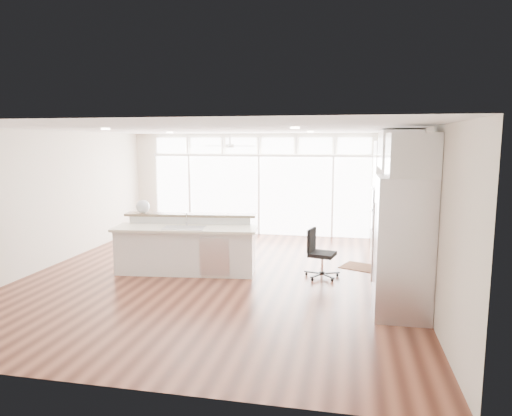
# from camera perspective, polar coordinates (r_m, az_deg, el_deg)

# --- Properties ---
(floor) EXTENTS (7.00, 8.00, 0.02)m
(floor) POSITION_cam_1_polar(r_m,az_deg,el_deg) (8.65, -4.66, -8.47)
(floor) COLOR #482016
(floor) RESTS_ON ground
(ceiling) EXTENTS (7.00, 8.00, 0.02)m
(ceiling) POSITION_cam_1_polar(r_m,az_deg,el_deg) (8.29, -4.88, 9.78)
(ceiling) COLOR white
(ceiling) RESTS_ON wall_back
(wall_back) EXTENTS (7.00, 0.04, 2.70)m
(wall_back) POSITION_cam_1_polar(r_m,az_deg,el_deg) (12.23, 0.46, 2.98)
(wall_back) COLOR beige
(wall_back) RESTS_ON floor
(wall_front) EXTENTS (7.00, 0.04, 2.70)m
(wall_front) POSITION_cam_1_polar(r_m,az_deg,el_deg) (4.72, -18.48, -5.98)
(wall_front) COLOR beige
(wall_front) RESTS_ON floor
(wall_left) EXTENTS (0.04, 8.00, 2.70)m
(wall_left) POSITION_cam_1_polar(r_m,az_deg,el_deg) (9.92, -24.58, 0.99)
(wall_left) COLOR beige
(wall_left) RESTS_ON floor
(wall_right) EXTENTS (0.04, 8.00, 2.70)m
(wall_right) POSITION_cam_1_polar(r_m,az_deg,el_deg) (8.12, 19.68, -0.20)
(wall_right) COLOR beige
(wall_right) RESTS_ON floor
(glass_wall) EXTENTS (5.80, 0.06, 2.08)m
(glass_wall) POSITION_cam_1_polar(r_m,az_deg,el_deg) (12.20, 0.40, 1.55)
(glass_wall) COLOR white
(glass_wall) RESTS_ON wall_back
(transom_row) EXTENTS (5.90, 0.06, 0.40)m
(transom_row) POSITION_cam_1_polar(r_m,az_deg,el_deg) (12.12, 0.41, 7.81)
(transom_row) COLOR white
(transom_row) RESTS_ON wall_back
(desk_window) EXTENTS (0.04, 0.85, 0.85)m
(desk_window) POSITION_cam_1_polar(r_m,az_deg,el_deg) (8.39, 19.19, 1.46)
(desk_window) COLOR white
(desk_window) RESTS_ON wall_right
(ceiling_fan) EXTENTS (1.16, 1.16, 0.32)m
(ceiling_fan) POSITION_cam_1_polar(r_m,az_deg,el_deg) (11.12, -3.29, 8.27)
(ceiling_fan) COLOR white
(ceiling_fan) RESTS_ON ceiling
(recessed_lights) EXTENTS (3.40, 3.00, 0.02)m
(recessed_lights) POSITION_cam_1_polar(r_m,az_deg,el_deg) (8.48, -4.50, 9.61)
(recessed_lights) COLOR white
(recessed_lights) RESTS_ON ceiling
(oven_cabinet) EXTENTS (0.64, 1.20, 2.50)m
(oven_cabinet) POSITION_cam_1_polar(r_m,az_deg,el_deg) (9.87, 16.29, 0.79)
(oven_cabinet) COLOR white
(oven_cabinet) RESTS_ON floor
(desk_nook) EXTENTS (0.72, 1.30, 0.76)m
(desk_nook) POSITION_cam_1_polar(r_m,az_deg,el_deg) (8.56, 16.61, -6.27)
(desk_nook) COLOR white
(desk_nook) RESTS_ON floor
(upper_cabinets) EXTENTS (0.64, 1.30, 0.64)m
(upper_cabinets) POSITION_cam_1_polar(r_m,az_deg,el_deg) (8.30, 17.45, 7.01)
(upper_cabinets) COLOR white
(upper_cabinets) RESTS_ON wall_right
(refrigerator) EXTENTS (0.76, 0.90, 2.00)m
(refrigerator) POSITION_cam_1_polar(r_m,az_deg,el_deg) (6.82, 17.88, -4.66)
(refrigerator) COLOR silver
(refrigerator) RESTS_ON floor
(fridge_cabinet) EXTENTS (0.64, 0.90, 0.60)m
(fridge_cabinet) POSITION_cam_1_polar(r_m,az_deg,el_deg) (6.66, 18.89, 6.30)
(fridge_cabinet) COLOR white
(fridge_cabinet) RESTS_ON wall_right
(framed_photos) EXTENTS (0.06, 0.22, 0.80)m
(framed_photos) POSITION_cam_1_polar(r_m,az_deg,el_deg) (9.01, 18.62, 0.97)
(framed_photos) COLOR black
(framed_photos) RESTS_ON wall_right
(kitchen_island) EXTENTS (2.80, 1.32, 1.07)m
(kitchen_island) POSITION_cam_1_polar(r_m,az_deg,el_deg) (8.78, -8.76, -4.60)
(kitchen_island) COLOR white
(kitchen_island) RESTS_ON floor
(rug) EXTENTS (1.01, 0.88, 0.01)m
(rug) POSITION_cam_1_polar(r_m,az_deg,el_deg) (9.38, 13.30, -7.23)
(rug) COLOR #371D11
(rug) RESTS_ON floor
(office_chair) EXTENTS (0.55, 0.52, 0.89)m
(office_chair) POSITION_cam_1_polar(r_m,az_deg,el_deg) (8.47, 8.29, -5.69)
(office_chair) COLOR black
(office_chair) RESTS_ON floor
(fishbowl) EXTENTS (0.27, 0.27, 0.27)m
(fishbowl) POSITION_cam_1_polar(r_m,az_deg,el_deg) (9.30, -13.96, 0.18)
(fishbowl) COLOR silver
(fishbowl) RESTS_ON kitchen_island
(monitor) EXTENTS (0.12, 0.48, 0.40)m
(monitor) POSITION_cam_1_polar(r_m,az_deg,el_deg) (8.43, 16.23, -2.45)
(monitor) COLOR black
(monitor) RESTS_ON desk_nook
(keyboard) EXTENTS (0.15, 0.34, 0.02)m
(keyboard) POSITION_cam_1_polar(r_m,az_deg,el_deg) (8.45, 15.03, -3.69)
(keyboard) COLOR white
(keyboard) RESTS_ON desk_nook
(potted_plant) EXTENTS (0.28, 0.30, 0.22)m
(potted_plant) POSITION_cam_1_polar(r_m,az_deg,el_deg) (9.79, 16.62, 8.71)
(potted_plant) COLOR #335926
(potted_plant) RESTS_ON oven_cabinet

